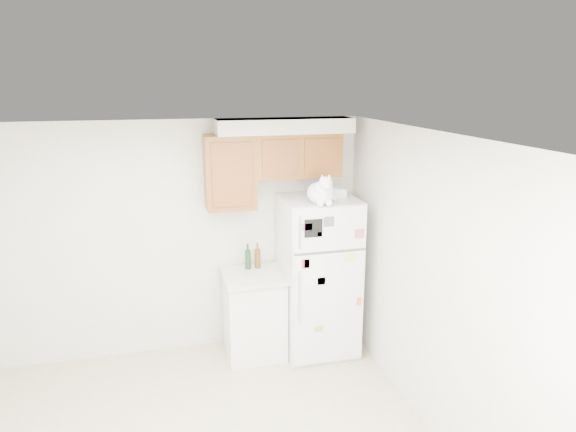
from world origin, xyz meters
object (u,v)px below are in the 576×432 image
object	(u,v)px
refrigerator	(318,276)
base_counter	(254,313)
storage_box_back	(329,193)
storage_box_front	(338,193)
cat	(322,192)
bottle_amber	(258,255)
bottle_green	(248,256)

from	to	relation	value
refrigerator	base_counter	size ratio (longest dim) A/B	1.85
storage_box_back	storage_box_front	world-z (taller)	storage_box_back
cat	storage_box_front	world-z (taller)	cat
base_counter	storage_box_front	size ratio (longest dim) A/B	6.13
refrigerator	cat	size ratio (longest dim) A/B	3.69
storage_box_back	storage_box_front	xyz separation A→B (m)	(0.08, -0.03, -0.01)
base_counter	storage_box_front	bearing A→B (deg)	-5.15
refrigerator	storage_box_front	size ratio (longest dim) A/B	11.33
storage_box_back	cat	bearing A→B (deg)	-99.07
base_counter	storage_box_back	distance (m)	1.52
cat	storage_box_back	bearing A→B (deg)	57.45
bottle_amber	storage_box_back	bearing A→B (deg)	-15.27
storage_box_back	bottle_green	distance (m)	1.10
storage_box_front	storage_box_back	bearing A→B (deg)	156.07
bottle_amber	base_counter	bearing A→B (deg)	-116.74
storage_box_front	bottle_amber	bearing A→B (deg)	158.74
base_counter	storage_box_back	size ratio (longest dim) A/B	5.11
storage_box_back	refrigerator	bearing A→B (deg)	-146.05
cat	bottle_amber	distance (m)	1.05
cat	storage_box_back	distance (m)	0.33
cat	refrigerator	bearing A→B (deg)	76.34
storage_box_back	bottle_amber	xyz separation A→B (m)	(-0.73, 0.20, -0.69)
refrigerator	storage_box_front	distance (m)	0.91
storage_box_back	bottle_green	bearing A→B (deg)	-169.92
bottle_green	storage_box_front	bearing A→B (deg)	-13.84
refrigerator	base_counter	bearing A→B (deg)	173.91
base_counter	cat	xyz separation A→B (m)	(0.63, -0.32, 1.36)
bottle_green	refrigerator	bearing A→B (deg)	-16.91
storage_box_back	bottle_green	xyz separation A→B (m)	(-0.83, 0.20, -0.69)
base_counter	bottle_amber	distance (m)	0.62
base_counter	bottle_green	bearing A→B (deg)	102.32
cat	storage_box_front	bearing A→B (deg)	43.83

